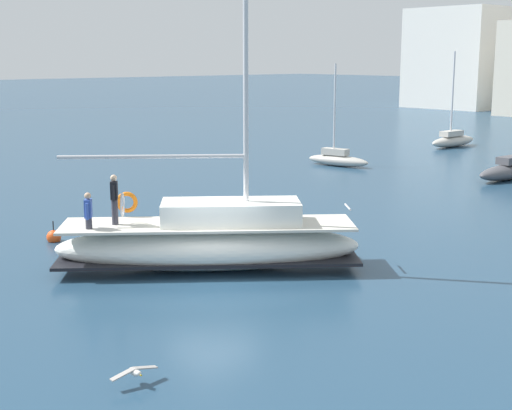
{
  "coord_description": "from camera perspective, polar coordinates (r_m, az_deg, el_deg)",
  "views": [
    {
      "loc": [
        17.07,
        -13.09,
        6.59
      ],
      "look_at": [
        -0.85,
        2.51,
        1.8
      ],
      "focal_mm": 51.52,
      "sensor_mm": 36.0,
      "label": 1
    }
  ],
  "objects": [
    {
      "name": "seagull",
      "position": [
        15.55,
        -9.41,
        -12.65
      ],
      "size": [
        0.47,
        1.06,
        0.17
      ],
      "color": "silver",
      "rests_on": "ground"
    },
    {
      "name": "moored_cutter_right",
      "position": [
        57.01,
        15.04,
        4.93
      ],
      "size": [
        1.27,
        5.11,
        7.01
      ],
      "color": "#B7B2A8",
      "rests_on": "ground"
    },
    {
      "name": "moored_cutter_left",
      "position": [
        45.58,
        6.35,
        3.62
      ],
      "size": [
        4.27,
        1.84,
        6.22
      ],
      "color": "#B7B2A8",
      "rests_on": "ground"
    },
    {
      "name": "moored_sloop_far",
      "position": [
        42.65,
        19.13,
        2.65
      ],
      "size": [
        1.44,
        5.39,
        7.41
      ],
      "color": "#4C4C51",
      "rests_on": "ground"
    },
    {
      "name": "main_sailboat",
      "position": [
        23.2,
        -3.55,
        -2.8
      ],
      "size": [
        7.77,
        9.06,
        12.64
      ],
      "color": "white",
      "rests_on": "ground"
    },
    {
      "name": "mooring_buoy",
      "position": [
        27.75,
        -15.43,
        -2.42
      ],
      "size": [
        0.52,
        0.52,
        0.86
      ],
      "color": "#EA4C19",
      "rests_on": "ground"
    },
    {
      "name": "ground_plane",
      "position": [
        22.49,
        -3.41,
        -5.65
      ],
      "size": [
        400.0,
        400.0,
        0.0
      ],
      "primitive_type": "plane",
      "color": "navy"
    }
  ]
}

